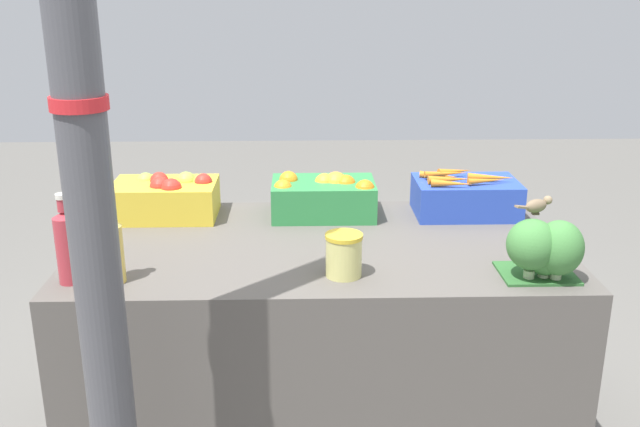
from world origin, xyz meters
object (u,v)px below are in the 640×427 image
at_px(apple_crate, 167,197).
at_px(sparrow_bird, 537,205).
at_px(orange_crate, 324,196).
at_px(juice_bottle_golden, 110,247).
at_px(carrot_crate, 465,196).
at_px(juice_bottle_ruby, 67,245).
at_px(pickle_jar, 344,255).
at_px(broccoli_pile, 545,249).
at_px(support_pole, 84,151).

relative_size(apple_crate, sparrow_bird, 2.93).
distance_m(orange_crate, juice_bottle_golden, 0.87).
xyz_separation_m(orange_crate, juice_bottle_golden, (-0.63, -0.59, 0.03)).
xyz_separation_m(carrot_crate, juice_bottle_ruby, (-1.28, -0.59, 0.05)).
relative_size(juice_bottle_golden, pickle_jar, 2.03).
bearing_deg(apple_crate, orange_crate, -0.20).
distance_m(apple_crate, juice_bottle_ruby, 0.62).
bearing_deg(juice_bottle_golden, carrot_crate, 27.14).
bearing_deg(pickle_jar, orange_crate, 94.06).
height_order(carrot_crate, sparrow_bird, sparrow_bird).
distance_m(juice_bottle_ruby, pickle_jar, 0.80).
relative_size(juice_bottle_golden, sparrow_bird, 2.06).
bearing_deg(apple_crate, broccoli_pile, -27.32).
bearing_deg(carrot_crate, juice_bottle_ruby, -155.09).
height_order(apple_crate, broccoli_pile, broccoli_pile).
bearing_deg(juice_bottle_ruby, orange_crate, 38.23).
bearing_deg(juice_bottle_ruby, apple_crate, 73.50).
bearing_deg(broccoli_pile, sparrow_bird, 109.18).
relative_size(apple_crate, pickle_jar, 2.89).
bearing_deg(broccoli_pile, juice_bottle_ruby, 179.06).
height_order(broccoli_pile, juice_bottle_ruby, juice_bottle_ruby).
xyz_separation_m(support_pole, sparrow_bird, (1.15, 0.44, -0.27)).
bearing_deg(juice_bottle_ruby, carrot_crate, 24.91).
relative_size(support_pole, juice_bottle_ruby, 9.28).
xyz_separation_m(support_pole, orange_crate, (0.55, 1.00, -0.41)).
distance_m(juice_bottle_golden, sparrow_bird, 1.24).
xyz_separation_m(juice_bottle_golden, sparrow_bird, (1.24, 0.03, 0.11)).
height_order(juice_bottle_golden, pickle_jar, juice_bottle_golden).
xyz_separation_m(orange_crate, pickle_jar, (0.04, -0.57, -0.01)).
xyz_separation_m(apple_crate, juice_bottle_golden, (-0.06, -0.60, 0.03)).
xyz_separation_m(carrot_crate, pickle_jar, (-0.49, -0.57, -0.00)).
bearing_deg(apple_crate, support_pole, -88.50).
height_order(support_pole, juice_bottle_golden, support_pole).
distance_m(carrot_crate, sparrow_bird, 0.59).
height_order(orange_crate, pickle_jar, orange_crate).
height_order(apple_crate, orange_crate, apple_crate).
bearing_deg(broccoli_pile, orange_crate, 135.14).
height_order(apple_crate, sparrow_bird, sparrow_bird).
distance_m(apple_crate, pickle_jar, 0.84).
relative_size(juice_bottle_ruby, pickle_jar, 2.05).
bearing_deg(juice_bottle_ruby, pickle_jar, 1.95).
relative_size(support_pole, apple_crate, 6.59).
relative_size(broccoli_pile, juice_bottle_ruby, 0.82).
xyz_separation_m(apple_crate, carrot_crate, (1.10, -0.00, -0.01)).
xyz_separation_m(juice_bottle_ruby, juice_bottle_golden, (0.12, 0.00, -0.01)).
xyz_separation_m(juice_bottle_ruby, sparrow_bird, (1.36, 0.03, 0.10)).
bearing_deg(orange_crate, support_pole, -118.84).
bearing_deg(apple_crate, sparrow_bird, -25.68).
xyz_separation_m(broccoli_pile, juice_bottle_golden, (-1.25, 0.02, 0.01)).
relative_size(orange_crate, sparrow_bird, 2.93).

